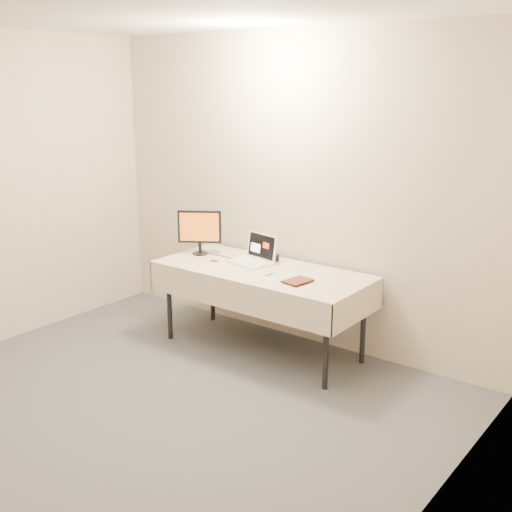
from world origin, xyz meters
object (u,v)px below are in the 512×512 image
Objects in this scene: table at (262,276)px; monitor at (200,229)px; book at (290,267)px; laptop at (255,256)px.

monitor is at bearing 177.20° from table.
monitor is at bearing -177.89° from book.
monitor reaches higher than book.
table is 8.37× the size of book.
book is (0.53, -0.23, 0.05)m from laptop.
monitor reaches higher than table.
monitor is at bearing -160.86° from laptop.
table is at bearing 172.41° from book.
table is 0.79m from monitor.
laptop is at bearing -25.15° from monitor.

